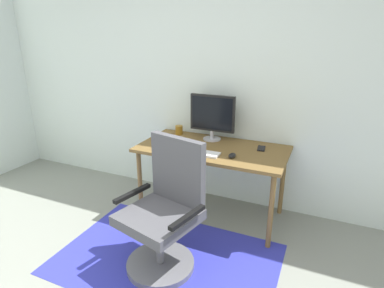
# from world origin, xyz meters

# --- Properties ---
(wall_back) EXTENTS (6.00, 0.10, 2.60)m
(wall_back) POSITION_xyz_m (0.00, 2.20, 1.30)
(wall_back) COLOR silver
(wall_back) RESTS_ON ground
(area_rug) EXTENTS (1.74, 1.15, 0.01)m
(area_rug) POSITION_xyz_m (0.19, 0.98, 0.00)
(area_rug) COLOR #3035AB
(area_rug) RESTS_ON ground
(desk) EXTENTS (1.39, 0.72, 0.72)m
(desk) POSITION_xyz_m (0.28, 1.77, 0.65)
(desk) COLOR brown
(desk) RESTS_ON ground
(monitor) EXTENTS (0.46, 0.18, 0.45)m
(monitor) POSITION_xyz_m (0.19, 1.99, 0.97)
(monitor) COLOR #B2B2B7
(monitor) RESTS_ON desk
(keyboard) EXTENTS (0.43, 0.13, 0.02)m
(keyboard) POSITION_xyz_m (0.19, 1.57, 0.73)
(keyboard) COLOR white
(keyboard) RESTS_ON desk
(computer_mouse) EXTENTS (0.06, 0.10, 0.03)m
(computer_mouse) POSITION_xyz_m (0.52, 1.60, 0.73)
(computer_mouse) COLOR black
(computer_mouse) RESTS_ON desk
(coffee_cup) EXTENTS (0.08, 0.08, 0.09)m
(coffee_cup) POSITION_xyz_m (-0.20, 2.02, 0.76)
(coffee_cup) COLOR #95651B
(coffee_cup) RESTS_ON desk
(cell_phone) EXTENTS (0.09, 0.15, 0.01)m
(cell_phone) POSITION_xyz_m (0.71, 1.92, 0.72)
(cell_phone) COLOR black
(cell_phone) RESTS_ON desk
(office_chair) EXTENTS (0.66, 0.62, 1.02)m
(office_chair) POSITION_xyz_m (0.21, 0.95, 0.42)
(office_chair) COLOR slate
(office_chair) RESTS_ON ground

